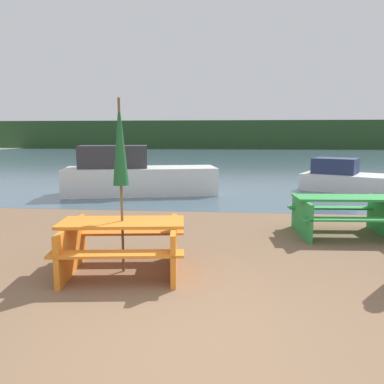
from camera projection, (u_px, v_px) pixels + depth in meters
The scene contains 8 objects.
ground_plane at pixel (188, 350), 3.46m from camera, with size 60.00×60.00×0.00m, color brown.
water at pixel (223, 157), 34.23m from camera, with size 60.00×50.00×0.00m.
far_treeline at pixel (225, 135), 53.61m from camera, with size 80.00×1.60×4.00m.
picnic_table_orange at pixel (123, 241), 5.39m from camera, with size 1.91×1.58×0.75m.
picnic_table_green at pixel (343, 212), 7.36m from camera, with size 1.96×1.49×0.77m.
umbrella_darkgreen at pixel (120, 144), 5.18m from camera, with size 0.22×0.22×2.47m.
boat at pixel (136, 176), 12.44m from camera, with size 5.17×2.62×1.62m.
boat_second at pixel (348, 179), 13.27m from camera, with size 3.71×3.04×1.14m.
Camera 1 is at (0.33, -3.18, 1.97)m, focal length 35.00 mm.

